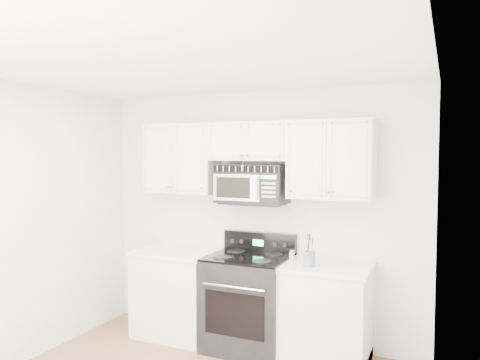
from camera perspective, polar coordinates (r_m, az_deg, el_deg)
The scene contains 9 objects.
room at distance 3.42m, azimuth -9.05°, elevation -7.79°, with size 3.51×3.51×2.61m.
base_cabinet_left at distance 5.23m, azimuth -7.62°, elevation -13.76°, with size 0.86×0.65×0.92m.
base_cabinet_right at distance 4.63m, azimuth 10.18°, elevation -16.06°, with size 0.86×0.65×0.92m.
range at distance 4.82m, azimuth 1.07°, elevation -14.49°, with size 0.79×0.72×1.13m.
upper_cabinets at distance 4.76m, azimuth 1.41°, elevation 3.02°, with size 2.44×0.37×0.75m.
microwave at distance 4.75m, azimuth 1.45°, elevation -0.44°, with size 0.71×0.41×0.39m.
utensil_crock at distance 4.38m, azimuth 8.44°, elevation -9.41°, with size 0.11×0.11×0.29m.
shaker_salt at distance 4.59m, azimuth 6.39°, elevation -9.08°, with size 0.04×0.04×0.11m.
shaker_pepper at distance 4.58m, azimuth 6.27°, elevation -9.18°, with size 0.04×0.04×0.10m.
Camera 1 is at (1.84, -2.81, 1.95)m, focal length 35.00 mm.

